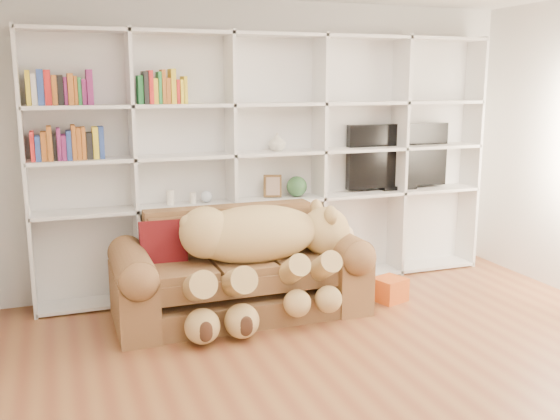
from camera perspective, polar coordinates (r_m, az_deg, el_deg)
name	(u,v)px	position (r m, az deg, el deg)	size (l,w,h in m)	color
floor	(398,392)	(4.24, 10.73, -16.04)	(5.00, 5.00, 0.00)	brown
wall_back	(269,145)	(6.06, -1.01, 5.94)	(5.00, 0.02, 2.70)	silver
bookshelf	(250,152)	(5.86, -2.79, 5.29)	(4.43, 0.35, 2.40)	silver
sofa	(240,276)	(5.35, -3.71, -6.02)	(2.10, 0.91, 0.88)	brown
teddy_bear	(260,247)	(5.14, -1.85, -3.39)	(1.63, 0.88, 0.95)	tan
throw_pillow	(163,243)	(5.27, -10.64, -3.01)	(0.38, 0.12, 0.38)	#540E14
gift_box	(389,289)	(5.79, 9.98, -7.16)	(0.26, 0.25, 0.21)	#CE561B
tv	(398,157)	(6.51, 10.71, 4.78)	(1.13, 0.18, 0.67)	black
picture_frame	(273,186)	(5.91, -0.69, 2.21)	(0.17, 0.03, 0.21)	#543A1C
green_vase	(297,186)	(6.00, 1.54, 2.17)	(0.20, 0.20, 0.20)	#2E5A32
figurine_tall	(170,198)	(5.68, -10.00, 1.12)	(0.07, 0.07, 0.14)	silver
figurine_short	(193,198)	(5.72, -7.96, 1.09)	(0.06, 0.06, 0.10)	silver
snow_globe	(206,196)	(5.74, -6.74, 1.24)	(0.11, 0.11, 0.11)	silver
shelf_vase	(277,142)	(5.88, -0.26, 6.24)	(0.16, 0.16, 0.17)	beige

